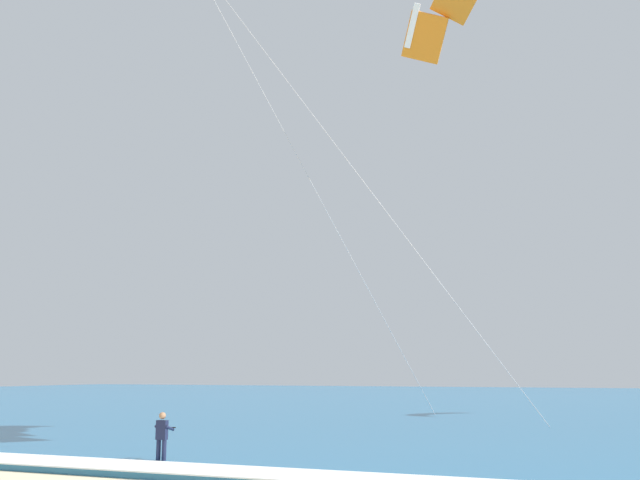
% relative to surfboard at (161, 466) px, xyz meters
% --- Properties ---
extents(sea, '(200.00, 120.00, 0.20)m').
position_rel_surfboard_xyz_m(sea, '(4.31, 57.51, 0.07)').
color(sea, teal).
rests_on(sea, ground).
extents(surf_foam, '(200.00, 2.23, 0.04)m').
position_rel_surfboard_xyz_m(surf_foam, '(4.31, -1.49, 0.19)').
color(surf_foam, white).
rests_on(surf_foam, sea).
extents(surfboard, '(0.56, 1.43, 0.09)m').
position_rel_surfboard_xyz_m(surfboard, '(0.00, 0.00, 0.00)').
color(surfboard, '#E04C38').
rests_on(surfboard, ground).
extents(kitesurfer, '(0.55, 0.54, 1.69)m').
position_rel_surfboard_xyz_m(kitesurfer, '(-0.00, 0.02, 0.91)').
color(kitesurfer, '#191E38').
rests_on(kitesurfer, ground).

